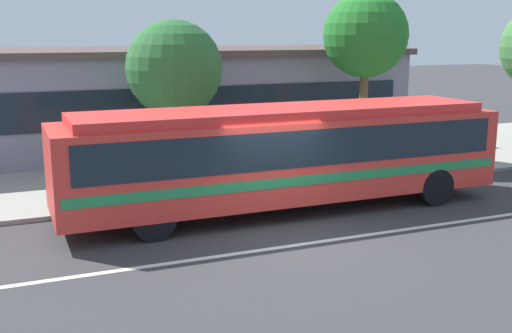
% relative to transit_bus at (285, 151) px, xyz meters
% --- Properties ---
extents(ground_plane, '(120.00, 120.00, 0.00)m').
position_rel_transit_bus_xyz_m(ground_plane, '(-0.85, -1.79, -1.57)').
color(ground_plane, '#373739').
extents(sidewalk_slab, '(60.00, 8.00, 0.12)m').
position_rel_transit_bus_xyz_m(sidewalk_slab, '(-0.85, 5.35, -1.51)').
color(sidewalk_slab, '#9F9B91').
rests_on(sidewalk_slab, ground_plane).
extents(lane_stripe_center, '(56.00, 0.16, 0.01)m').
position_rel_transit_bus_xyz_m(lane_stripe_center, '(-0.85, -2.59, -1.57)').
color(lane_stripe_center, silver).
rests_on(lane_stripe_center, ground_plane).
extents(transit_bus, '(11.60, 2.57, 2.70)m').
position_rel_transit_bus_xyz_m(transit_bus, '(0.00, 0.00, 0.00)').
color(transit_bus, red).
rests_on(transit_bus, ground_plane).
extents(pedestrian_waiting_near_sign, '(0.47, 0.47, 1.67)m').
position_rel_transit_bus_xyz_m(pedestrian_waiting_near_sign, '(-2.71, 3.53, -0.47)').
color(pedestrian_waiting_near_sign, '#29323E').
rests_on(pedestrian_waiting_near_sign, sidewalk_slab).
extents(pedestrian_walking_along_curb, '(0.47, 0.47, 1.75)m').
position_rel_transit_bus_xyz_m(pedestrian_walking_along_curb, '(-1.36, 2.49, -0.43)').
color(pedestrian_walking_along_curb, '#756055').
rests_on(pedestrian_walking_along_curb, sidewalk_slab).
extents(bus_stop_sign, '(0.08, 0.44, 2.34)m').
position_rel_transit_bus_xyz_m(bus_stop_sign, '(4.01, 2.03, 0.05)').
color(bus_stop_sign, gray).
rests_on(bus_stop_sign, sidewalk_slab).
extents(street_tree_near_stop, '(3.00, 3.00, 4.83)m').
position_rel_transit_bus_xyz_m(street_tree_near_stop, '(-1.59, 4.76, 1.86)').
color(street_tree_near_stop, brown).
rests_on(street_tree_near_stop, sidewalk_slab).
extents(street_tree_mid_block, '(2.95, 2.95, 5.82)m').
position_rel_transit_bus_xyz_m(street_tree_mid_block, '(5.20, 4.61, 2.86)').
color(street_tree_mid_block, brown).
rests_on(street_tree_mid_block, sidewalk_slab).
extents(station_building, '(19.45, 8.61, 3.91)m').
position_rel_transit_bus_xyz_m(station_building, '(-0.80, 10.93, 0.39)').
color(station_building, gray).
rests_on(station_building, ground_plane).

